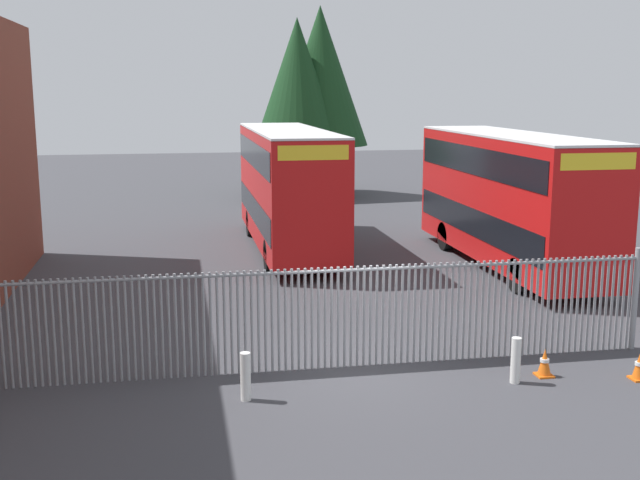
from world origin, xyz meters
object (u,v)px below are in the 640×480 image
(double_decker_bus_near_gate, at_px, (510,195))
(traffic_cone_mid_forecourt, at_px, (545,363))
(traffic_cone_by_gate, at_px, (640,366))
(bollard_center_front, at_px, (516,360))
(bollard_near_left, at_px, (246,377))
(double_decker_bus_behind_fence_left, at_px, (288,184))

(double_decker_bus_near_gate, height_order, traffic_cone_mid_forecourt, double_decker_bus_near_gate)
(traffic_cone_mid_forecourt, bearing_deg, traffic_cone_by_gate, -16.52)
(double_decker_bus_near_gate, relative_size, traffic_cone_by_gate, 18.32)
(bollard_center_front, relative_size, traffic_cone_mid_forecourt, 1.61)
(double_decker_bus_near_gate, relative_size, traffic_cone_mid_forecourt, 18.32)
(double_decker_bus_near_gate, bearing_deg, bollard_near_left, -134.10)
(double_decker_bus_near_gate, height_order, traffic_cone_by_gate, double_decker_bus_near_gate)
(double_decker_bus_behind_fence_left, relative_size, traffic_cone_mid_forecourt, 18.32)
(bollard_center_front, height_order, traffic_cone_by_gate, bollard_center_front)
(traffic_cone_by_gate, bearing_deg, double_decker_bus_behind_fence_left, 109.75)
(bollard_center_front, bearing_deg, traffic_cone_by_gate, -6.55)
(double_decker_bus_behind_fence_left, height_order, traffic_cone_by_gate, double_decker_bus_behind_fence_left)
(bollard_near_left, bearing_deg, double_decker_bus_behind_fence_left, 78.57)
(bollard_near_left, xyz_separation_m, traffic_cone_mid_forecourt, (6.20, 0.16, -0.19))
(traffic_cone_mid_forecourt, bearing_deg, double_decker_bus_behind_fence_left, 103.60)
(double_decker_bus_behind_fence_left, relative_size, traffic_cone_by_gate, 18.32)
(double_decker_bus_behind_fence_left, bearing_deg, traffic_cone_mid_forecourt, -76.40)
(double_decker_bus_behind_fence_left, xyz_separation_m, bollard_center_front, (2.60, -14.12, -1.95))
(bollard_near_left, bearing_deg, traffic_cone_mid_forecourt, 1.51)
(double_decker_bus_behind_fence_left, distance_m, traffic_cone_mid_forecourt, 14.43)
(double_decker_bus_behind_fence_left, height_order, bollard_near_left, double_decker_bus_behind_fence_left)
(traffic_cone_mid_forecourt, bearing_deg, bollard_center_front, -162.12)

